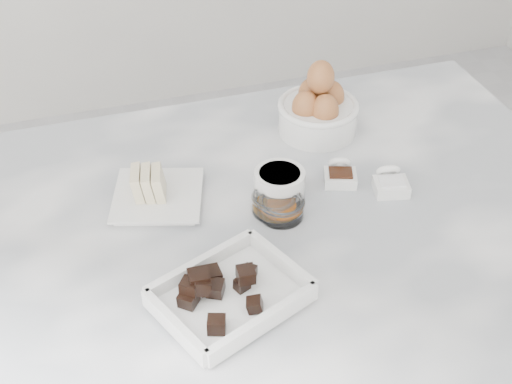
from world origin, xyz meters
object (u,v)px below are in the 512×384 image
vanilla_spoon (340,174)px  zest_bowl (282,207)px  chocolate_dish (231,292)px  salt_spoon (390,183)px  egg_bowl (318,109)px  honey_bowl (274,203)px  butter_plate (156,191)px  sugar_ramekin (279,184)px

vanilla_spoon → zest_bowl: bearing=-154.8°
chocolate_dish → salt_spoon: bearing=27.4°
egg_bowl → honey_bowl: 0.26m
chocolate_dish → honey_bowl: size_ratio=3.33×
butter_plate → honey_bowl: bearing=-25.2°
chocolate_dish → honey_bowl: 0.22m
egg_bowl → honey_bowl: egg_bowl is taller
chocolate_dish → sugar_ramekin: (0.14, 0.21, 0.01)m
honey_bowl → zest_bowl: size_ratio=0.98×
vanilla_spoon → salt_spoon: size_ratio=1.00×
sugar_ramekin → honey_bowl: size_ratio=1.15×
butter_plate → sugar_ramekin: (0.20, -0.05, 0.01)m
chocolate_dish → egg_bowl: bearing=53.7°
butter_plate → vanilla_spoon: (0.32, -0.04, -0.01)m
salt_spoon → honey_bowl: bearing=178.8°
chocolate_dish → egg_bowl: egg_bowl is taller
sugar_ramekin → honey_bowl: 0.04m
chocolate_dish → sugar_ramekin: bearing=55.4°
sugar_ramekin → salt_spoon: (0.19, -0.04, -0.01)m
honey_bowl → zest_bowl: 0.02m
chocolate_dish → salt_spoon: chocolate_dish is taller
zest_bowl → salt_spoon: 0.20m
chocolate_dish → salt_spoon: size_ratio=3.15×
chocolate_dish → zest_bowl: chocolate_dish is taller
butter_plate → zest_bowl: bearing=-28.0°
butter_plate → sugar_ramekin: bearing=-14.4°
zest_bowl → vanilla_spoon: 0.14m
sugar_ramekin → egg_bowl: bearing=51.7°
salt_spoon → sugar_ramekin: bearing=168.7°
honey_bowl → vanilla_spoon: size_ratio=0.95×
salt_spoon → butter_plate: bearing=167.1°
honey_bowl → zest_bowl: (0.01, -0.02, 0.00)m
egg_bowl → salt_spoon: (0.05, -0.21, -0.03)m
egg_bowl → honey_bowl: (-0.16, -0.20, -0.03)m
honey_bowl → salt_spoon: size_ratio=0.95×
chocolate_dish → vanilla_spoon: 0.34m
sugar_ramekin → zest_bowl: bearing=-104.5°
chocolate_dish → butter_plate: butter_plate is taller
sugar_ramekin → zest_bowl: size_ratio=1.12×
egg_bowl → vanilla_spoon: egg_bowl is taller
chocolate_dish → honey_bowl: bearing=55.0°
sugar_ramekin → zest_bowl: (-0.01, -0.05, -0.01)m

